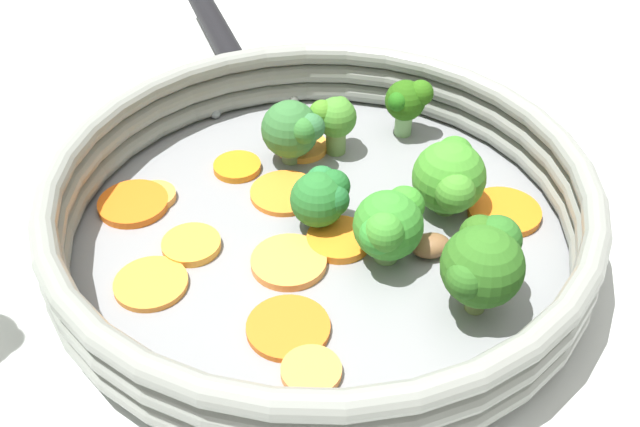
{
  "coord_description": "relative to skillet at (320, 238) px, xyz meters",
  "views": [
    {
      "loc": [
        -0.09,
        -0.35,
        0.33
      ],
      "look_at": [
        0.0,
        0.0,
        0.03
      ],
      "focal_mm": 42.0,
      "sensor_mm": 36.0,
      "label": 1
    }
  ],
  "objects": [
    {
      "name": "carrot_slice_8",
      "position": [
        0.01,
        -0.01,
        0.01
      ],
      "size": [
        0.06,
        0.06,
        0.01
      ],
      "primitive_type": "cylinder",
      "rotation": [
        0.0,
        0.0,
        5.36
      ],
      "color": "orange",
      "rests_on": "skillet"
    },
    {
      "name": "broccoli_floret_6",
      "position": [
        0.07,
        -0.08,
        0.04
      ],
      "size": [
        0.05,
        0.05,
        0.06
      ],
      "color": "olive",
      "rests_on": "skillet"
    },
    {
      "name": "carrot_slice_3",
      "position": [
        -0.04,
        0.08,
        0.01
      ],
      "size": [
        0.04,
        0.04,
        0.01
      ],
      "primitive_type": "cylinder",
      "rotation": [
        0.0,
        0.0,
        0.25
      ],
      "color": "orange",
      "rests_on": "skillet"
    },
    {
      "name": "carrot_slice_4",
      "position": [
        -0.08,
        0.01,
        0.01
      ],
      "size": [
        0.04,
        0.04,
        0.01
      ],
      "primitive_type": "cylinder",
      "rotation": [
        0.0,
        0.0,
        2.99
      ],
      "color": "#F99D30",
      "rests_on": "skillet"
    },
    {
      "name": "carrot_slice_5",
      "position": [
        -0.11,
        -0.02,
        0.01
      ],
      "size": [
        0.06,
        0.06,
        0.0
      ],
      "primitive_type": "cylinder",
      "rotation": [
        0.0,
        0.0,
        2.18
      ],
      "color": "orange",
      "rests_on": "skillet"
    },
    {
      "name": "carrot_slice_1",
      "position": [
        -0.03,
        -0.11,
        0.01
      ],
      "size": [
        0.04,
        0.04,
        0.0
      ],
      "primitive_type": "cylinder",
      "rotation": [
        0.0,
        0.0,
        2.67
      ],
      "color": "orange",
      "rests_on": "skillet"
    },
    {
      "name": "skillet_rivet_right",
      "position": [
        -0.04,
        0.15,
        0.01
      ],
      "size": [
        0.01,
        0.01,
        0.01
      ],
      "primitive_type": "sphere",
      "color": "gray",
      "rests_on": "skillet"
    },
    {
      "name": "broccoli_floret_1",
      "position": [
        0.03,
        0.08,
        0.03
      ],
      "size": [
        0.03,
        0.03,
        0.04
      ],
      "color": "olive",
      "rests_on": "skillet"
    },
    {
      "name": "ground_plane",
      "position": [
        0.0,
        0.0,
        -0.01
      ],
      "size": [
        4.0,
        4.0,
        0.0
      ],
      "primitive_type": "plane",
      "color": "#B5BBB7"
    },
    {
      "name": "broccoli_floret_0",
      "position": [
        0.03,
        -0.04,
        0.03
      ],
      "size": [
        0.05,
        0.05,
        0.05
      ],
      "color": "#6D9E56",
      "rests_on": "skillet"
    },
    {
      "name": "broccoli_floret_5",
      "position": [
        0.0,
        0.08,
        0.03
      ],
      "size": [
        0.04,
        0.04,
        0.05
      ],
      "color": "#7B955B",
      "rests_on": "skillet"
    },
    {
      "name": "carrot_slice_11",
      "position": [
        0.01,
        0.09,
        0.01
      ],
      "size": [
        0.05,
        0.05,
        0.0
      ],
      "primitive_type": "cylinder",
      "rotation": [
        0.0,
        0.0,
        2.76
      ],
      "color": "orange",
      "rests_on": "skillet"
    },
    {
      "name": "skillet_rivet_left",
      "position": [
        0.02,
        0.16,
        0.01
      ],
      "size": [
        0.01,
        0.01,
        0.01
      ],
      "primitive_type": "sphere",
      "color": "gray",
      "rests_on": "skillet"
    },
    {
      "name": "mushroom_piece_0",
      "position": [
        0.06,
        -0.04,
        0.01
      ],
      "size": [
        0.03,
        0.02,
        0.01
      ],
      "primitive_type": "ellipsoid",
      "rotation": [
        0.0,
        0.0,
        3.09
      ],
      "color": "brown",
      "rests_on": "skillet"
    },
    {
      "name": "carrot_slice_7",
      "position": [
        0.12,
        -0.02,
        0.01
      ],
      "size": [
        0.07,
        0.07,
        0.01
      ],
      "primitive_type": "cylinder",
      "rotation": [
        0.0,
        0.0,
        5.48
      ],
      "color": "orange",
      "rests_on": "skillet"
    },
    {
      "name": "skillet",
      "position": [
        0.0,
        0.0,
        0.0
      ],
      "size": [
        0.32,
        0.32,
        0.01
      ],
      "primitive_type": "cylinder",
      "color": "gray",
      "rests_on": "ground_plane"
    },
    {
      "name": "carrot_slice_10",
      "position": [
        -0.1,
        0.06,
        0.01
      ],
      "size": [
        0.04,
        0.04,
        0.01
      ],
      "primitive_type": "cylinder",
      "rotation": [
        0.0,
        0.0,
        2.61
      ],
      "color": "orange",
      "rests_on": "skillet"
    },
    {
      "name": "carrot_slice_0",
      "position": [
        -0.01,
        0.04,
        0.01
      ],
      "size": [
        0.06,
        0.06,
        0.0
      ],
      "primitive_type": "cylinder",
      "rotation": [
        0.0,
        0.0,
        1.9
      ],
      "color": "orange",
      "rests_on": "skillet"
    },
    {
      "name": "carrot_slice_9",
      "position": [
        -0.03,
        -0.02,
        0.01
      ],
      "size": [
        0.05,
        0.05,
        0.01
      ],
      "primitive_type": "cylinder",
      "rotation": [
        0.0,
        0.0,
        2.95
      ],
      "color": "orange",
      "rests_on": "skillet"
    },
    {
      "name": "broccoli_floret_2",
      "position": [
        0.09,
        -0.0,
        0.03
      ],
      "size": [
        0.05,
        0.06,
        0.05
      ],
      "color": "#6D964E",
      "rests_on": "skillet"
    },
    {
      "name": "skillet_rim_wall",
      "position": [
        0.0,
        0.0,
        0.03
      ],
      "size": [
        0.34,
        0.34,
        0.05
      ],
      "color": "gray",
      "rests_on": "skillet"
    },
    {
      "name": "carrot_slice_2",
      "position": [
        -0.04,
        -0.08,
        0.01
      ],
      "size": [
        0.06,
        0.06,
        0.0
      ],
      "primitive_type": "cylinder",
      "rotation": [
        0.0,
        0.0,
        2.82
      ],
      "color": "orange",
      "rests_on": "skillet"
    },
    {
      "name": "broccoli_floret_3",
      "position": [
        0.09,
        0.09,
        0.03
      ],
      "size": [
        0.04,
        0.03,
        0.05
      ],
      "color": "#7CB06C",
      "rests_on": "skillet"
    },
    {
      "name": "skillet_handle",
      "position": [
        -0.02,
        0.26,
        0.02
      ],
      "size": [
        0.04,
        0.19,
        0.02
      ],
      "primitive_type": "cylinder",
      "rotation": [
        1.57,
        0.0,
        3.22
      ],
      "color": "black",
      "rests_on": "skillet"
    },
    {
      "name": "carrot_slice_6",
      "position": [
        -0.11,
        0.06,
        0.01
      ],
      "size": [
        0.06,
        0.06,
        0.01
      ],
      "primitive_type": "cylinder",
      "rotation": [
        0.0,
        0.0,
        4.26
      ],
      "color": "orange",
      "rests_on": "skillet"
    },
    {
      "name": "broccoli_floret_4",
      "position": [
        0.0,
        0.01,
        0.03
      ],
      "size": [
        0.04,
        0.04,
        0.04
      ],
      "color": "#72965A",
      "rests_on": "skillet"
    }
  ]
}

